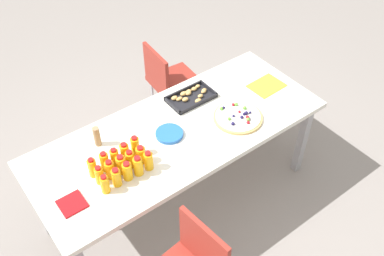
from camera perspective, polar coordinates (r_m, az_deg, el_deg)
name	(u,v)px	position (r m, az deg, el deg)	size (l,w,h in m)	color
ground_plane	(180,197)	(3.58, -1.52, -9.02)	(12.00, 12.00, 0.00)	gray
party_table	(179,137)	(3.06, -1.76, -1.23)	(2.11, 0.85, 0.75)	silver
chair_far_right	(169,80)	(3.87, -3.08, 6.35)	(0.43, 0.43, 0.83)	maroon
juice_bottle_0	(105,184)	(2.66, -11.34, -7.23)	(0.05, 0.05, 0.14)	#FBAC14
juice_bottle_1	(116,177)	(2.68, -9.87, -6.38)	(0.06, 0.06, 0.14)	#FAAA14
juice_bottle_2	(127,171)	(2.70, -8.46, -5.61)	(0.06, 0.06, 0.14)	#FAAF14
juice_bottle_3	(138,166)	(2.72, -7.08, -4.96)	(0.06, 0.06, 0.15)	#F8AD14
juice_bottle_4	(149,161)	(2.74, -5.71, -4.30)	(0.06, 0.06, 0.14)	#FBAC14
juice_bottle_5	(99,175)	(2.71, -12.04, -6.07)	(0.05, 0.05, 0.14)	#F9AD14
juice_bottle_6	(110,170)	(2.73, -10.70, -5.38)	(0.06, 0.06, 0.14)	#F8AC14
juice_bottle_7	(121,165)	(2.74, -9.27, -4.75)	(0.06, 0.06, 0.14)	#F9AD14
juice_bottle_8	(130,159)	(2.77, -8.11, -4.08)	(0.06, 0.06, 0.13)	#F9AB14
juice_bottle_9	(141,155)	(2.79, -6.71, -3.49)	(0.06, 0.06, 0.13)	#FAAB14
juice_bottle_10	(92,168)	(2.76, -12.91, -5.08)	(0.05, 0.05, 0.15)	#F9AF14
juice_bottle_11	(105,162)	(2.77, -11.38, -4.36)	(0.06, 0.06, 0.15)	#FBAC14
juice_bottle_12	(115,158)	(2.79, -10.08, -3.86)	(0.05, 0.05, 0.14)	#FAAE14
juice_bottle_13	(125,152)	(2.81, -8.80, -3.18)	(0.06, 0.06, 0.15)	#F8AD14
juice_bottle_14	(135,146)	(2.84, -7.46, -2.33)	(0.06, 0.06, 0.15)	#F9AE14
fruit_pizza	(238,117)	(3.11, 6.05, 1.46)	(0.35, 0.35, 0.05)	tan
snack_tray	(191,97)	(3.26, -0.19, 4.12)	(0.35, 0.21, 0.04)	black
plate_stack	(170,134)	(2.97, -2.95, -0.80)	(0.19, 0.19, 0.02)	blue
napkin_stack	(72,204)	(2.69, -15.43, -9.54)	(0.15, 0.15, 0.01)	red
cardboard_tube	(97,136)	(2.93, -12.34, -1.09)	(0.04, 0.04, 0.15)	#9E7A56
paper_folder	(266,86)	(3.43, 9.73, 5.48)	(0.26, 0.20, 0.01)	yellow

